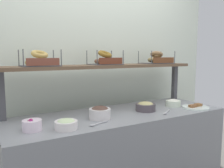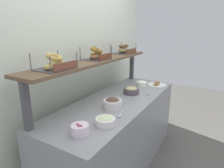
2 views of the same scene
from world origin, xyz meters
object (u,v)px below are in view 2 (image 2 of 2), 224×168
bowl_beet_salad (80,129)px  serving_plate_white (157,85)px  serving_spoon_near_plate (147,93)px  bowl_chocolate_spread (113,103)px  bowl_cream_cheese (142,83)px  bagel_basket_everything (124,50)px  bowl_scallion_spread (105,121)px  bagel_basket_cinnamon_raisin (96,55)px  bagel_basket_sesame (55,64)px  serving_spoon_by_edge (120,114)px  bowl_hummus (131,90)px

bowl_beet_salad → serving_plate_white: 1.56m
serving_spoon_near_plate → bowl_chocolate_spread: bearing=167.0°
bowl_cream_cheese → bagel_basket_everything: bagel_basket_everything is taller
bowl_scallion_spread → bagel_basket_cinnamon_raisin: (0.57, 0.47, 0.44)m
bowl_chocolate_spread → bagel_basket_sesame: 0.67m
serving_spoon_near_plate → bagel_basket_cinnamon_raisin: size_ratio=0.54×
serving_spoon_near_plate → serving_spoon_by_edge: 0.71m
bowl_cream_cheese → bowl_beet_salad: bearing=-176.4°
bowl_hummus → bowl_scallion_spread: (-0.83, -0.16, -0.01)m
serving_spoon_near_plate → serving_spoon_by_edge: (-0.71, -0.01, 0.00)m
serving_spoon_near_plate → bagel_basket_everything: bearing=59.4°
serving_spoon_near_plate → serving_spoon_by_edge: bearing=-179.4°
bowl_cream_cheese → bowl_scallion_spread: (-1.21, -0.18, 0.00)m
bagel_basket_sesame → bowl_hummus: bearing=-18.4°
bowl_beet_salad → bagel_basket_everything: bearing=14.9°
serving_plate_white → serving_spoon_by_edge: size_ratio=1.46×
serving_spoon_by_edge → bowl_cream_cheese: bearing=11.2°
bowl_hummus → bagel_basket_everything: size_ratio=0.55×
bowl_hummus → bowl_scallion_spread: bearing=-169.2°
bagel_basket_sesame → bagel_basket_everything: bearing=0.6°
serving_spoon_by_edge → bagel_basket_sesame: (-0.29, 0.47, 0.47)m
serving_spoon_by_edge → bagel_basket_everything: bearing=26.1°
bowl_scallion_spread → bagel_basket_cinnamon_raisin: bagel_basket_cinnamon_raisin is taller
bowl_beet_salad → bagel_basket_everything: bagel_basket_everything is taller
bowl_chocolate_spread → bagel_basket_everything: bagel_basket_everything is taller
serving_plate_white → serving_spoon_near_plate: (-0.40, -0.01, -0.00)m
serving_spoon_near_plate → bagel_basket_sesame: bearing=155.0°
serving_plate_white → serving_spoon_near_plate: bearing=-178.8°
bowl_cream_cheese → bagel_basket_sesame: bearing=167.6°
serving_spoon_by_edge → bagel_basket_everything: bagel_basket_everything is taller
bowl_hummus → bowl_scallion_spread: size_ratio=1.16×
bowl_scallion_spread → serving_spoon_by_edge: bearing=-4.4°
bowl_cream_cheese → serving_plate_white: bearing=-54.3°
bowl_cream_cheese → bagel_basket_everything: 0.53m
bowl_beet_salad → serving_spoon_by_edge: bowl_beet_salad is taller
bowl_hummus → bowl_beet_salad: bearing=-176.1°
bowl_hummus → bagel_basket_everything: 0.66m
bowl_chocolate_spread → serving_plate_white: bowl_chocolate_spread is taller
bagel_basket_cinnamon_raisin → bowl_cream_cheese: bearing=-24.9°
bowl_hummus → bagel_basket_cinnamon_raisin: 0.60m
serving_plate_white → bowl_cream_cheese: bearing=125.7°
bowl_chocolate_spread → bagel_basket_sesame: size_ratio=0.58×
serving_spoon_by_edge → bowl_beet_salad: bearing=166.8°
serving_plate_white → bagel_basket_sesame: bagel_basket_sesame is taller
serving_plate_white → bowl_hummus: bearing=162.2°
bowl_beet_salad → serving_spoon_near_plate: bearing=-4.8°
bowl_chocolate_spread → serving_spoon_by_edge: (-0.11, -0.15, -0.05)m
bowl_cream_cheese → serving_spoon_by_edge: (-0.98, -0.19, -0.03)m
bowl_cream_cheese → bagel_basket_cinnamon_raisin: (-0.64, 0.30, 0.44)m
bowl_scallion_spread → bagel_basket_sesame: 0.64m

